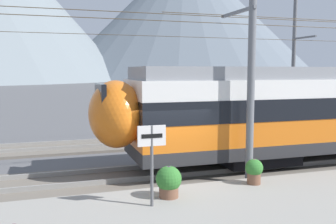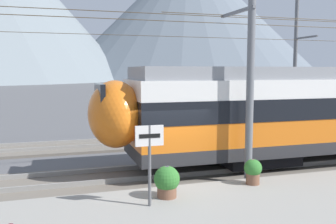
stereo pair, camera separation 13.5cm
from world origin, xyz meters
name	(u,v)px [view 2 (the right image)]	position (x,y,z in m)	size (l,w,h in m)	color
ground_plane	(170,187)	(0.00, 0.00, 0.00)	(400.00, 400.00, 0.00)	#565659
track_near	(159,175)	(0.00, 1.25, 0.07)	(120.00, 3.00, 0.28)	#6B6359
track_far	(127,144)	(0.00, 7.11, 0.07)	(120.00, 3.00, 0.28)	#6B6359
catenary_mast_mid	(248,66)	(2.42, -0.55, 3.85)	(43.13, 2.25, 7.33)	slate
catenary_mast_far_side	(296,62)	(10.98, 8.81, 4.23)	(43.13, 2.12, 8.20)	slate
platform_sign	(149,147)	(-1.29, -2.47, 1.87)	(0.70, 0.08, 2.01)	#59595B
potted_plant_platform_edge	(167,180)	(-0.70, -1.98, 0.85)	(0.68, 0.68, 0.84)	brown
potted_plant_by_shelter	(253,170)	(2.05, -1.63, 0.81)	(0.52, 0.52, 0.74)	brown
mountain_central_peak	(188,15)	(59.31, 159.63, 30.01)	(123.59, 123.59, 60.02)	slate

